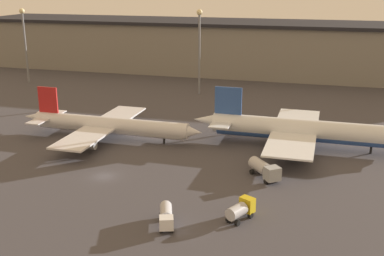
{
  "coord_description": "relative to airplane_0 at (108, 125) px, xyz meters",
  "views": [
    {
      "loc": [
        37.92,
        -74.63,
        34.79
      ],
      "look_at": [
        12.65,
        14.85,
        6.0
      ],
      "focal_mm": 45.0,
      "sensor_mm": 36.0,
      "label": 1
    }
  ],
  "objects": [
    {
      "name": "airplane_1",
      "position": [
        42.73,
        5.74,
        0.72
      ],
      "size": [
        48.31,
        35.25,
        12.3
      ],
      "rotation": [
        0.0,
        0.0,
        -0.01
      ],
      "color": "white",
      "rests_on": "ground"
    },
    {
      "name": "service_vehicle_1",
      "position": [
        36.04,
        -30.3,
        -1.43
      ],
      "size": [
        4.11,
        5.39,
        3.01
      ],
      "rotation": [
        0.0,
        0.0,
        1.1
      ],
      "color": "gold",
      "rests_on": "ground"
    },
    {
      "name": "ground",
      "position": [
        8.89,
        -20.68,
        -3.08
      ],
      "size": [
        600.0,
        600.0,
        0.0
      ],
      "primitive_type": "plane",
      "color": "#423F44"
    },
    {
      "name": "service_vehicle_0",
      "position": [
        25.83,
        -35.04,
        -1.55
      ],
      "size": [
        3.93,
        6.57,
        2.53
      ],
      "rotation": [
        0.0,
        0.0,
        -1.23
      ],
      "color": "white",
      "rests_on": "ground"
    },
    {
      "name": "airplane_0",
      "position": [
        0.0,
        0.0,
        0.0
      ],
      "size": [
        43.88,
        34.38,
        11.06
      ],
      "rotation": [
        0.0,
        0.0,
        -0.01
      ],
      "color": "silver",
      "rests_on": "ground"
    },
    {
      "name": "service_vehicle_2",
      "position": [
        37.36,
        -13.51,
        -1.27
      ],
      "size": [
        6.68,
        7.35,
        3.14
      ],
      "rotation": [
        0.0,
        0.0,
        -0.88
      ],
      "color": "#9EA3A8",
      "rests_on": "ground"
    },
    {
      "name": "terminal_building",
      "position": [
        8.89,
        88.18,
        6.8
      ],
      "size": [
        198.12,
        31.47,
        19.69
      ],
      "color": "gray",
      "rests_on": "ground"
    },
    {
      "name": "lamp_post_0",
      "position": [
        -53.69,
        49.24,
        13.09
      ],
      "size": [
        1.8,
        1.8,
        25.49
      ],
      "color": "slate",
      "rests_on": "ground"
    },
    {
      "name": "lamp_post_1",
      "position": [
        8.34,
        49.24,
        13.46
      ],
      "size": [
        1.8,
        1.8,
        26.17
      ],
      "color": "slate",
      "rests_on": "ground"
    }
  ]
}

